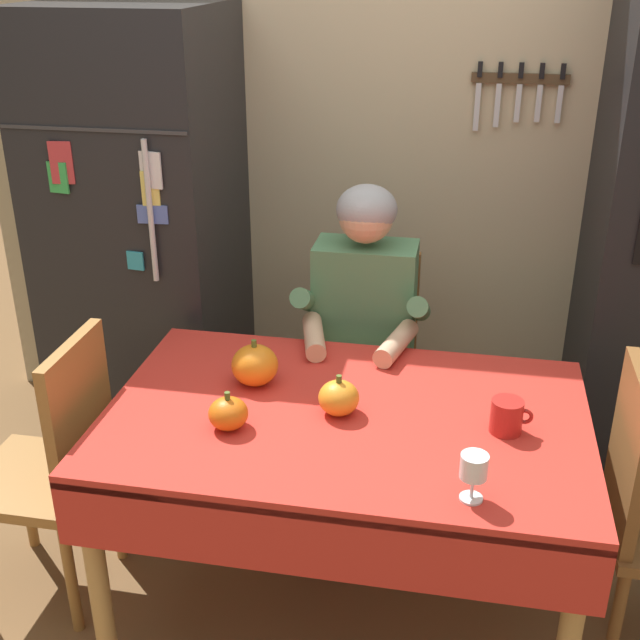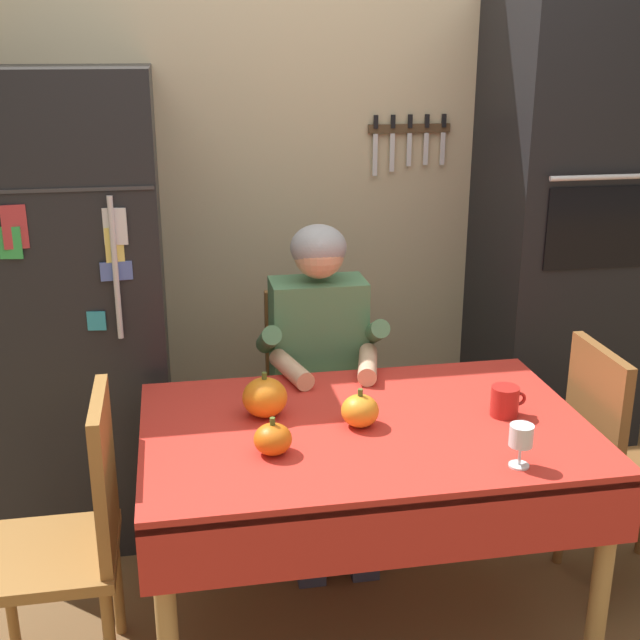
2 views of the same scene
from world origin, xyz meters
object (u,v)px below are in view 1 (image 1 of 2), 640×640
chair_behind_person (367,360)px  wine_glass (474,469)px  refrigerator (145,244)px  dining_table (344,441)px  coffee_mug (507,416)px  pumpkin_large (228,413)px  seated_person (362,328)px  chair_left_side (57,461)px  pumpkin_small (339,398)px  pumpkin_medium (255,365)px

chair_behind_person → wine_glass: (0.40, -1.11, 0.32)m
refrigerator → chair_behind_person: size_ratio=1.94×
refrigerator → chair_behind_person: refrigerator is taller
dining_table → coffee_mug: size_ratio=11.93×
coffee_mug → pumpkin_large: 0.78m
seated_person → coffee_mug: size_ratio=10.61×
refrigerator → chair_behind_person: 1.00m
seated_person → wine_glass: size_ratio=9.72×
chair_left_side → pumpkin_large: bearing=-5.6°
chair_behind_person → pumpkin_small: chair_behind_person is taller
seated_person → pumpkin_small: seated_person is taller
chair_behind_person → chair_left_side: size_ratio=1.00×
chair_behind_person → pumpkin_medium: size_ratio=6.23×
chair_left_side → pumpkin_large: chair_left_side is taller
dining_table → chair_left_side: bearing=-176.1°
chair_left_side → pumpkin_small: chair_left_side is taller
refrigerator → pumpkin_medium: (0.65, -0.74, -0.10)m
refrigerator → chair_left_side: (0.05, -0.94, -0.39)m
chair_left_side → wine_glass: chair_left_side is taller
coffee_mug → chair_left_side: bearing=-177.1°
refrigerator → pumpkin_large: bearing=-57.5°
chair_left_side → wine_glass: size_ratio=7.26×
chair_behind_person → pumpkin_small: bearing=-88.9°
chair_left_side → dining_table: bearing=3.9°
pumpkin_medium → refrigerator: bearing=131.1°
dining_table → seated_person: bearing=93.4°
seated_person → pumpkin_medium: (-0.27, -0.46, 0.07)m
seated_person → coffee_mug: (0.49, -0.60, 0.05)m
refrigerator → pumpkin_small: 1.28m
dining_table → pumpkin_small: (-0.02, 0.02, 0.14)m
seated_person → pumpkin_large: (-0.28, -0.72, 0.05)m
chair_left_side → pumpkin_medium: bearing=18.8°
dining_table → pumpkin_large: size_ratio=12.22×
dining_table → seated_person: (-0.04, 0.60, 0.08)m
coffee_mug → wine_glass: (-0.09, -0.33, 0.04)m
chair_behind_person → wine_glass: bearing=-70.1°
pumpkin_large → refrigerator: bearing=122.5°
dining_table → pumpkin_large: (-0.31, -0.12, 0.13)m
seated_person → wine_glass: bearing=-66.5°
refrigerator → pumpkin_large: size_ratio=15.71×
dining_table → chair_left_side: (-0.90, -0.06, -0.14)m
chair_behind_person → pumpkin_small: size_ratio=7.49×
seated_person → pumpkin_large: bearing=-110.9°
chair_behind_person → pumpkin_medium: bearing=-112.4°
seated_person → pumpkin_small: size_ratio=10.02×
refrigerator → dining_table: 1.32m
chair_left_side → pumpkin_medium: chair_left_side is taller
dining_table → pumpkin_medium: bearing=154.9°
dining_table → seated_person: seated_person is taller
coffee_mug → pumpkin_small: pumpkin_small is taller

